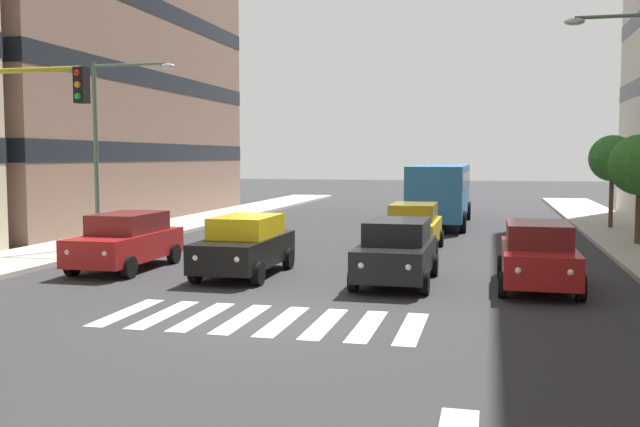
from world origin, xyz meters
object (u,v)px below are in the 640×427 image
at_px(car_row2_0, 413,227).
at_px(street_tree_3, 613,159).
at_px(car_2, 245,245).
at_px(street_tree_2, 640,165).
at_px(car_3, 126,241).
at_px(bus_behind_traffic, 441,188).
at_px(car_1, 397,251).
at_px(car_0, 538,255).
at_px(street_lamp_right, 110,133).

distance_m(car_row2_0, street_tree_3, 12.58).
relative_size(car_2, street_tree_2, 1.07).
distance_m(car_2, car_3, 3.89).
distance_m(car_3, street_tree_2, 18.81).
bearing_deg(car_row2_0, bus_behind_traffic, -91.62).
relative_size(car_1, street_tree_3, 1.04).
height_order(car_0, car_row2_0, same).
height_order(car_3, car_row2_0, same).
distance_m(car_0, street_tree_2, 10.69).
relative_size(car_2, bus_behind_traffic, 0.42).
relative_size(street_lamp_right, street_tree_3, 1.55).
height_order(street_tree_2, street_tree_3, street_tree_3).
bearing_deg(street_tree_2, street_tree_3, -90.15).
distance_m(car_2, street_lamp_right, 8.10).
xyz_separation_m(car_0, street_tree_2, (-4.19, -9.58, 2.24)).
bearing_deg(car_1, street_tree_2, -129.11).
bearing_deg(car_3, car_1, 177.12).
distance_m(car_1, street_lamp_right, 12.00).
xyz_separation_m(car_0, street_lamp_right, (14.52, -3.77, 3.41)).
bearing_deg(car_row2_0, street_tree_3, -131.57).
distance_m(car_3, car_row2_0, 10.27).
distance_m(bus_behind_traffic, street_tree_2, 10.89).
relative_size(street_tree_2, street_tree_3, 0.96).
relative_size(street_lamp_right, street_tree_2, 1.61).
height_order(car_2, street_tree_3, street_tree_3).
bearing_deg(bus_behind_traffic, street_tree_3, 172.35).
xyz_separation_m(bus_behind_traffic, street_lamp_right, (10.83, 13.22, 2.43)).
distance_m(car_2, car_row2_0, 7.77).
relative_size(car_0, street_tree_2, 1.07).
bearing_deg(street_tree_2, car_3, 29.76).
height_order(car_2, street_lamp_right, street_lamp_right).
xyz_separation_m(car_row2_0, street_lamp_right, (10.54, 2.93, 3.41)).
bearing_deg(street_tree_2, car_1, 50.89).
distance_m(car_0, bus_behind_traffic, 17.42).
relative_size(car_1, car_2, 1.00).
height_order(car_1, car_row2_0, same).
xyz_separation_m(car_2, street_tree_3, (-12.34, -15.80, 2.46)).
bearing_deg(bus_behind_traffic, car_row2_0, 88.38).
bearing_deg(car_2, street_tree_3, -127.98).
relative_size(bus_behind_traffic, street_lamp_right, 1.58).
xyz_separation_m(car_0, car_row2_0, (3.98, -6.70, 0.00)).
height_order(car_2, car_3, same).
bearing_deg(car_1, street_lamp_right, -19.74).
bearing_deg(street_tree_3, bus_behind_traffic, -7.65).
height_order(car_2, street_tree_2, street_tree_2).
xyz_separation_m(street_tree_2, street_tree_3, (-0.02, -6.36, 0.22)).
distance_m(street_lamp_right, street_tree_2, 19.62).
bearing_deg(car_1, car_3, -2.88).
height_order(car_0, street_lamp_right, street_lamp_right).
xyz_separation_m(car_3, bus_behind_traffic, (-8.33, -16.69, 0.97)).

